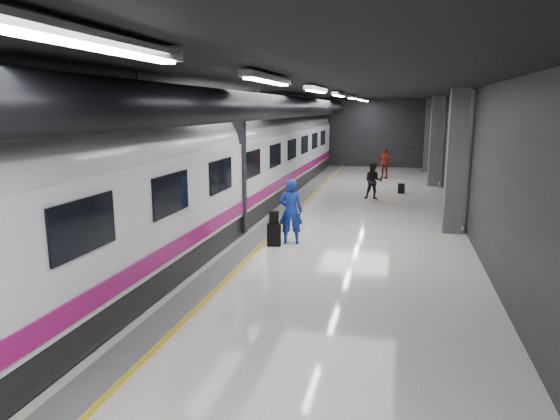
# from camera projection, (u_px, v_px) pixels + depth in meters

# --- Properties ---
(ground) EXTENTS (40.00, 40.00, 0.00)m
(ground) POSITION_uv_depth(u_px,v_px,m) (300.00, 239.00, 15.20)
(ground) COLOR white
(ground) RESTS_ON ground
(platform_hall) EXTENTS (10.02, 40.02, 4.51)m
(platform_hall) POSITION_uv_depth(u_px,v_px,m) (298.00, 120.00, 15.47)
(platform_hall) COLOR black
(platform_hall) RESTS_ON ground
(train) EXTENTS (3.05, 38.00, 4.05)m
(train) POSITION_uv_depth(u_px,v_px,m) (199.00, 168.00, 15.53)
(train) COLOR black
(train) RESTS_ON ground
(traveler_main) EXTENTS (0.78, 0.60, 1.92)m
(traveler_main) POSITION_uv_depth(u_px,v_px,m) (291.00, 211.00, 14.51)
(traveler_main) COLOR #1937BD
(traveler_main) RESTS_ON ground
(suitcase_main) EXTENTS (0.43, 0.32, 0.64)m
(suitcase_main) POSITION_uv_depth(u_px,v_px,m) (274.00, 235.00, 14.37)
(suitcase_main) COLOR black
(suitcase_main) RESTS_ON ground
(shoulder_bag) EXTENTS (0.30, 0.22, 0.36)m
(shoulder_bag) POSITION_uv_depth(u_px,v_px,m) (274.00, 218.00, 14.28)
(shoulder_bag) COLOR black
(shoulder_bag) RESTS_ON suitcase_main
(traveler_far_a) EXTENTS (0.79, 0.62, 1.59)m
(traveler_far_a) POSITION_uv_depth(u_px,v_px,m) (373.00, 181.00, 21.66)
(traveler_far_a) COLOR black
(traveler_far_a) RESTS_ON ground
(traveler_far_b) EXTENTS (1.09, 0.72, 1.72)m
(traveler_far_b) POSITION_uv_depth(u_px,v_px,m) (384.00, 163.00, 28.15)
(traveler_far_b) COLOR maroon
(traveler_far_b) RESTS_ON ground
(suitcase_far) EXTENTS (0.31, 0.20, 0.46)m
(suitcase_far) POSITION_uv_depth(u_px,v_px,m) (401.00, 188.00, 23.31)
(suitcase_far) COLOR black
(suitcase_far) RESTS_ON ground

